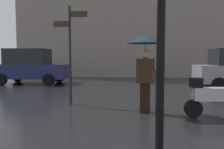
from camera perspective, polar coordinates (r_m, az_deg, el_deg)
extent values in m
cylinder|color=black|center=(2.22, 11.68, -2.15)|extent=(0.08, 0.08, 2.58)
cube|color=black|center=(6.46, 8.03, -5.70)|extent=(0.27, 0.17, 0.82)
cube|color=#332319|center=(6.37, 8.10, 0.89)|extent=(0.49, 0.22, 0.66)
sphere|color=tan|center=(6.36, 8.14, 4.91)|extent=(0.23, 0.23, 0.23)
cube|color=#512819|center=(6.40, 10.06, -0.01)|extent=(0.12, 0.24, 0.28)
cylinder|color=black|center=(6.37, 8.16, 6.20)|extent=(0.02, 0.02, 0.30)
cone|color=#192836|center=(6.38, 8.18, 8.58)|extent=(1.02, 1.02, 0.23)
cylinder|color=black|center=(6.28, 19.23, -7.89)|extent=(0.46, 0.09, 0.46)
cube|color=silver|center=(6.35, 23.71, -4.39)|extent=(1.00, 0.32, 0.32)
cube|color=black|center=(6.18, 19.84, -1.89)|extent=(0.28, 0.28, 0.24)
cube|color=#1E234C|center=(14.05, -19.01, 0.79)|extent=(4.04, 1.81, 0.80)
cube|color=black|center=(14.11, -19.85, 4.17)|extent=(2.22, 1.66, 0.87)
cylinder|color=black|center=(14.45, -12.75, -0.57)|extent=(0.64, 0.18, 0.64)
cylinder|color=black|center=(12.75, -15.21, -1.26)|extent=(0.64, 0.18, 0.64)
cylinder|color=black|center=(15.45, -22.07, -0.47)|extent=(0.64, 0.18, 0.64)
cylinder|color=black|center=(13.87, -25.45, -1.09)|extent=(0.64, 0.18, 0.64)
cylinder|color=black|center=(12.76, 22.07, -1.42)|extent=(0.64, 0.18, 0.64)
cylinder|color=black|center=(11.14, 24.68, -2.29)|extent=(0.64, 0.18, 0.64)
cylinder|color=black|center=(7.52, -10.20, 4.45)|extent=(0.08, 0.08, 3.11)
cube|color=#33281E|center=(7.57, -8.22, 14.40)|extent=(0.56, 0.04, 0.18)
cube|color=#33281E|center=(7.66, -12.22, 11.96)|extent=(0.52, 0.04, 0.18)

